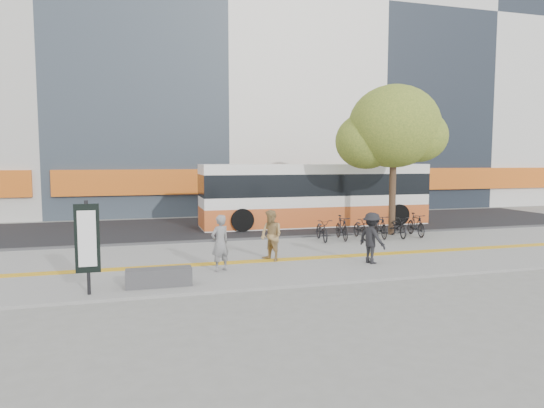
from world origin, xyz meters
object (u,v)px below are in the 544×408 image
object	(u,v)px
street_tree	(392,129)
pedestrian_dark	(372,238)
signboard	(87,240)
pedestrian_tan	(271,235)
bench	(159,277)
seated_woman	(220,243)
bus	(315,196)

from	to	relation	value
street_tree	pedestrian_dark	xyz separation A→B (m)	(-3.45, -5.02, -3.66)
signboard	pedestrian_tan	xyz separation A→B (m)	(5.09, 2.48, -0.50)
bench	street_tree	world-z (taller)	street_tree
signboard	pedestrian_dark	xyz separation A→B (m)	(7.93, 1.30, -0.51)
seated_woman	pedestrian_dark	xyz separation A→B (m)	(4.59, -0.23, -0.02)
bus	pedestrian_dark	xyz separation A→B (m)	(-1.47, -8.70, -0.60)
street_tree	bus	bearing A→B (deg)	118.30
bus	pedestrian_tan	distance (m)	8.70
pedestrian_dark	bus	bearing A→B (deg)	-27.20
seated_woman	pedestrian_dark	distance (m)	4.60
pedestrian_tan	seated_woman	bearing A→B (deg)	-88.25
pedestrian_tan	bus	bearing A→B (deg)	123.69
bus	signboard	bearing A→B (deg)	-133.21
seated_woman	pedestrian_tan	distance (m)	2.00
bus	seated_woman	bearing A→B (deg)	-125.60
signboard	street_tree	world-z (taller)	street_tree
pedestrian_tan	bench	bearing A→B (deg)	-84.64
bench	bus	bearing A→B (deg)	51.20
pedestrian_dark	pedestrian_tan	bearing A→B (deg)	49.97
bus	seated_woman	distance (m)	10.44
bus	pedestrian_tan	world-z (taller)	bus
bench	signboard	distance (m)	1.94
street_tree	bus	size ratio (longest dim) A/B	0.57
bench	signboard	bearing A→B (deg)	-169.19
bench	seated_woman	size ratio (longest dim) A/B	1.00
bus	bench	bearing A→B (deg)	-128.80
street_tree	pedestrian_tan	distance (m)	8.23
bus	seated_woman	size ratio (longest dim) A/B	6.95
signboard	pedestrian_dark	world-z (taller)	signboard
bus	pedestrian_dark	bearing A→B (deg)	-99.61
seated_woman	street_tree	bearing A→B (deg)	-175.22
pedestrian_tan	pedestrian_dark	bearing A→B (deg)	41.04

